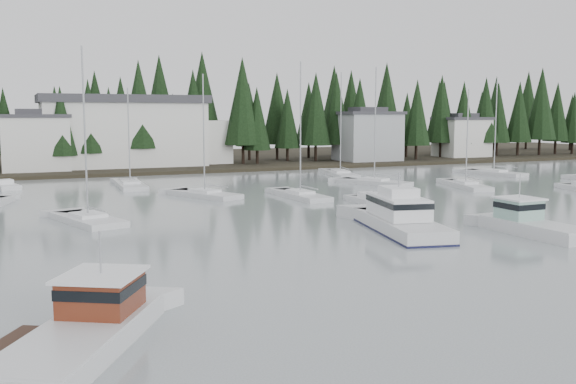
% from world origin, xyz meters
% --- Properties ---
extents(far_shore_land, '(240.00, 54.00, 1.00)m').
position_xyz_m(far_shore_land, '(0.00, 97.00, 0.00)').
color(far_shore_land, black).
rests_on(far_shore_land, ground).
extents(conifer_treeline, '(200.00, 22.00, 20.00)m').
position_xyz_m(conifer_treeline, '(0.00, 86.00, 0.00)').
color(conifer_treeline, black).
rests_on(conifer_treeline, ground).
extents(house_west, '(9.54, 7.42, 8.75)m').
position_xyz_m(house_west, '(-18.00, 79.00, 4.65)').
color(house_west, silver).
rests_on(house_west, ground).
extents(house_east_a, '(10.60, 8.48, 9.25)m').
position_xyz_m(house_east_a, '(36.00, 78.00, 4.90)').
color(house_east_a, '#999EA0').
rests_on(house_east_a, ground).
extents(house_east_b, '(9.54, 7.42, 8.25)m').
position_xyz_m(house_east_b, '(58.00, 80.00, 4.40)').
color(house_east_b, silver).
rests_on(house_east_b, ground).
extents(harbor_inn, '(29.50, 11.50, 10.90)m').
position_xyz_m(harbor_inn, '(-2.96, 82.34, 5.78)').
color(harbor_inn, silver).
rests_on(harbor_inn, ground).
extents(lobster_boat_brown, '(7.34, 9.50, 4.56)m').
position_xyz_m(lobster_boat_brown, '(-19.43, 4.44, 0.52)').
color(lobster_boat_brown, silver).
rests_on(lobster_boat_brown, ground).
extents(cabin_cruiser_center, '(5.96, 11.98, 4.93)m').
position_xyz_m(cabin_cruiser_center, '(4.04, 19.46, 0.74)').
color(cabin_cruiser_center, silver).
rests_on(cabin_cruiser_center, ground).
extents(lobster_boat_teal, '(3.02, 8.57, 4.72)m').
position_xyz_m(lobster_boat_teal, '(12.00, 14.88, 0.56)').
color(lobster_boat_teal, silver).
rests_on(lobster_boat_teal, ground).
extents(sailboat_1, '(3.23, 10.18, 12.05)m').
position_xyz_m(sailboat_1, '(-8.69, 56.55, 0.06)').
color(sailboat_1, silver).
rests_on(sailboat_1, ground).
extents(sailboat_2, '(4.96, 10.11, 11.89)m').
position_xyz_m(sailboat_2, '(27.10, 40.58, 0.06)').
color(sailboat_2, silver).
rests_on(sailboat_2, ground).
extents(sailboat_3, '(5.25, 8.85, 14.15)m').
position_xyz_m(sailboat_3, '(-16.16, 32.40, 0.08)').
color(sailboat_3, silver).
rests_on(sailboat_3, ground).
extents(sailboat_4, '(4.62, 9.78, 14.11)m').
position_xyz_m(sailboat_4, '(41.09, 51.74, 0.07)').
color(sailboat_4, silver).
rests_on(sailboat_4, ground).
extents(sailboat_5, '(2.93, 9.33, 14.22)m').
position_xyz_m(sailboat_5, '(5.46, 39.70, 0.08)').
color(sailboat_5, silver).
rests_on(sailboat_5, ground).
extents(sailboat_6, '(5.11, 10.86, 14.73)m').
position_xyz_m(sailboat_6, '(20.62, 59.29, 0.08)').
color(sailboat_6, silver).
rests_on(sailboat_6, ground).
extents(sailboat_8, '(6.20, 9.19, 13.03)m').
position_xyz_m(sailboat_8, '(-3.26, 44.35, 0.07)').
color(sailboat_8, silver).
rests_on(sailboat_8, ground).
extents(sailboat_10, '(6.39, 9.70, 14.63)m').
position_xyz_m(sailboat_10, '(19.07, 47.72, 0.08)').
color(sailboat_10, silver).
rests_on(sailboat_10, ground).
extents(runabout_1, '(2.23, 5.09, 1.42)m').
position_xyz_m(runabout_1, '(9.74, 33.46, 0.13)').
color(runabout_1, silver).
rests_on(runabout_1, ground).
extents(runabout_3, '(3.49, 5.90, 1.42)m').
position_xyz_m(runabout_3, '(-22.10, 60.90, 0.13)').
color(runabout_3, silver).
rests_on(runabout_3, ground).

